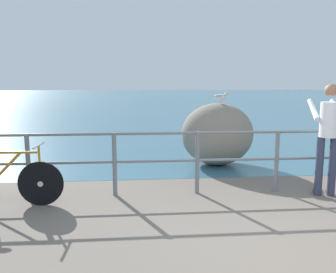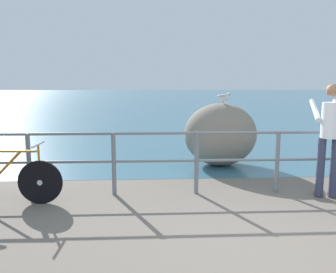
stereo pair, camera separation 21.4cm
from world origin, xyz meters
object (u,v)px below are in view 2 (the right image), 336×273
at_px(breakwater_boulder_main, 220,134).
at_px(seagull, 224,97).
at_px(person_at_railing, 329,135).
at_px(bicycle, 5,179).

height_order(breakwater_boulder_main, seagull, seagull).
bearing_deg(seagull, breakwater_boulder_main, -173.93).
bearing_deg(seagull, person_at_railing, -27.79).
relative_size(person_at_railing, seagull, 5.59).
xyz_separation_m(breakwater_boulder_main, seagull, (0.05, -0.03, 0.82)).
height_order(bicycle, person_at_railing, person_at_railing).
xyz_separation_m(bicycle, person_at_railing, (4.92, 0.07, 0.60)).
xyz_separation_m(bicycle, breakwater_boulder_main, (3.68, 2.30, 0.29)).
bearing_deg(breakwater_boulder_main, bicycle, -147.99).
height_order(bicycle, breakwater_boulder_main, breakwater_boulder_main).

